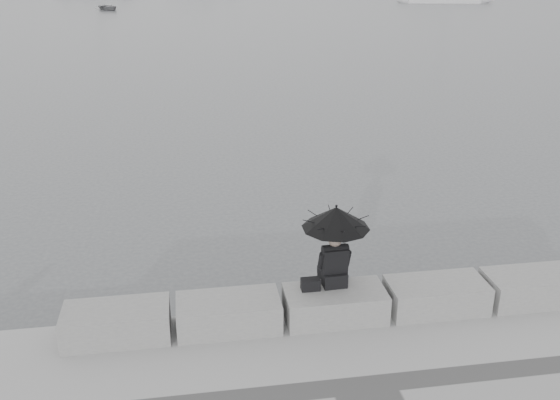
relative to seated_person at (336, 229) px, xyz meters
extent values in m
plane|color=#484B4D|center=(-0.02, 0.25, -1.98)|extent=(360.00, 360.00, 0.00)
cube|color=slate|center=(-3.42, -0.20, -1.23)|extent=(1.60, 0.80, 0.50)
cube|color=slate|center=(-1.72, -0.20, -1.23)|extent=(1.60, 0.80, 0.50)
cube|color=slate|center=(-0.02, -0.20, -1.23)|extent=(1.60, 0.80, 0.50)
cube|color=slate|center=(1.68, -0.20, -1.23)|extent=(1.60, 0.80, 0.50)
cube|color=slate|center=(3.38, -0.20, -1.23)|extent=(1.60, 0.80, 0.50)
sphere|color=#726056|center=(0.00, 0.02, -0.20)|extent=(0.21, 0.21, 0.21)
cylinder|color=black|center=(0.00, 0.01, -0.13)|extent=(0.02, 0.02, 1.00)
cone|color=black|center=(0.00, 0.01, 0.19)|extent=(1.07, 1.07, 0.35)
sphere|color=black|center=(0.00, 0.01, 0.39)|extent=(0.04, 0.04, 0.04)
cube|color=black|center=(-0.40, -0.10, -0.89)|extent=(0.30, 0.17, 0.19)
imported|color=gray|center=(-9.08, 58.96, -1.73)|extent=(3.20, 2.80, 0.51)
camera|label=1|loc=(-2.23, -8.53, 4.08)|focal=40.00mm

